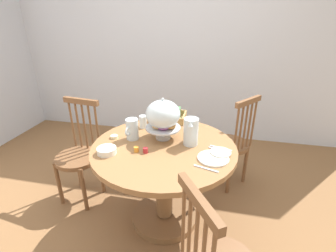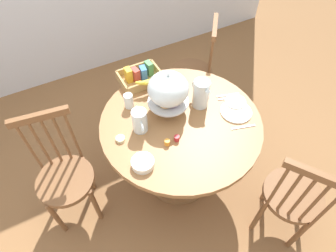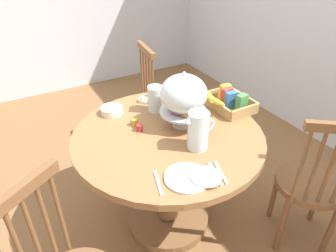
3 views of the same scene
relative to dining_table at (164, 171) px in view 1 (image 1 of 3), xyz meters
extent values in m
plane|color=brown|center=(-0.11, -0.04, -0.51)|extent=(10.00, 10.00, 0.00)
cube|color=silver|center=(-0.11, 1.79, 0.79)|extent=(4.80, 0.06, 2.60)
cylinder|color=olive|center=(0.00, 0.00, 0.21)|extent=(1.11, 1.11, 0.04)
cylinder|color=brown|center=(0.00, 0.00, -0.12)|extent=(0.14, 0.14, 0.63)
cylinder|color=brown|center=(0.00, 0.00, -0.48)|extent=(0.56, 0.56, 0.06)
cylinder|color=brown|center=(-0.85, 0.11, -0.06)|extent=(0.40, 0.40, 0.04)
cylinder|color=brown|center=(-1.01, -0.01, -0.28)|extent=(0.04, 0.04, 0.45)
cylinder|color=brown|center=(-0.73, -0.04, -0.28)|extent=(0.04, 0.04, 0.45)
cylinder|color=brown|center=(-0.97, 0.27, -0.28)|extent=(0.04, 0.04, 0.45)
cylinder|color=brown|center=(-0.69, 0.23, -0.28)|extent=(0.04, 0.04, 0.45)
cylinder|color=brown|center=(-0.97, 0.29, 0.18)|extent=(0.02, 0.02, 0.48)
cylinder|color=brown|center=(-0.90, 0.28, 0.18)|extent=(0.02, 0.02, 0.48)
cylinder|color=brown|center=(-0.83, 0.27, 0.18)|extent=(0.02, 0.02, 0.48)
cylinder|color=brown|center=(-0.76, 0.26, 0.18)|extent=(0.02, 0.02, 0.48)
cylinder|color=brown|center=(-0.69, 0.25, 0.18)|extent=(0.02, 0.02, 0.48)
cube|color=brown|center=(-0.83, 0.27, 0.44)|extent=(0.36, 0.08, 0.05)
cylinder|color=brown|center=(0.34, -0.80, 0.18)|extent=(0.02, 0.02, 0.48)
cylinder|color=brown|center=(0.30, -0.74, 0.18)|extent=(0.02, 0.02, 0.48)
cylinder|color=brown|center=(0.26, -0.69, 0.18)|extent=(0.02, 0.02, 0.48)
cube|color=brown|center=(0.34, -0.80, 0.44)|extent=(0.23, 0.32, 0.05)
cylinder|color=brown|center=(0.52, 0.68, -0.06)|extent=(0.40, 0.40, 0.04)
cylinder|color=brown|center=(0.49, 0.88, -0.28)|extent=(0.04, 0.04, 0.45)
cylinder|color=brown|center=(0.32, 0.66, -0.28)|extent=(0.04, 0.04, 0.45)
cylinder|color=brown|center=(0.71, 0.71, -0.28)|extent=(0.04, 0.04, 0.45)
cylinder|color=brown|center=(0.54, 0.49, -0.28)|extent=(0.04, 0.04, 0.45)
cylinder|color=brown|center=(0.73, 0.70, 0.18)|extent=(0.02, 0.02, 0.48)
cylinder|color=brown|center=(0.69, 0.64, 0.18)|extent=(0.02, 0.02, 0.48)
cylinder|color=brown|center=(0.64, 0.59, 0.18)|extent=(0.02, 0.02, 0.48)
cylinder|color=brown|center=(0.60, 0.53, 0.18)|extent=(0.02, 0.02, 0.48)
cylinder|color=brown|center=(0.56, 0.48, 0.18)|extent=(0.02, 0.02, 0.48)
cube|color=brown|center=(0.64, 0.59, 0.44)|extent=(0.25, 0.31, 0.05)
cylinder|color=silver|center=(-0.03, 0.12, 0.24)|extent=(0.12, 0.12, 0.02)
cylinder|color=silver|center=(-0.03, 0.12, 0.28)|extent=(0.03, 0.03, 0.09)
cylinder|color=silver|center=(-0.03, 0.12, 0.33)|extent=(0.28, 0.28, 0.01)
torus|color=#B27033|center=(0.02, 0.11, 0.35)|extent=(0.10, 0.10, 0.03)
torus|color=#D19347|center=(-0.03, 0.18, 0.35)|extent=(0.10, 0.10, 0.03)
torus|color=#935628|center=(-0.06, 0.14, 0.35)|extent=(0.10, 0.10, 0.03)
torus|color=tan|center=(-0.07, 0.10, 0.35)|extent=(0.10, 0.10, 0.03)
torus|color=#994C84|center=(-0.02, 0.08, 0.35)|extent=(0.10, 0.10, 0.03)
ellipsoid|color=silver|center=(-0.03, 0.12, 0.44)|extent=(0.27, 0.27, 0.22)
sphere|color=silver|center=(-0.03, 0.12, 0.56)|extent=(0.02, 0.02, 0.02)
cylinder|color=silver|center=(0.20, 0.07, 0.34)|extent=(0.11, 0.11, 0.21)
cylinder|color=orange|center=(0.20, 0.07, 0.31)|extent=(0.10, 0.10, 0.15)
cone|color=silver|center=(0.20, 0.00, 0.43)|extent=(0.04, 0.04, 0.03)
torus|color=silver|center=(0.19, 0.14, 0.35)|extent=(0.02, 0.07, 0.07)
cylinder|color=silver|center=(-0.27, 0.06, 0.32)|extent=(0.10, 0.10, 0.17)
cylinder|color=white|center=(-0.27, 0.06, 0.29)|extent=(0.09, 0.09, 0.12)
cone|color=silver|center=(-0.26, 0.12, 0.39)|extent=(0.04, 0.04, 0.03)
torus|color=silver|center=(-0.29, 0.00, 0.33)|extent=(0.03, 0.08, 0.07)
cube|color=tan|center=(-0.07, 0.51, 0.24)|extent=(0.30, 0.22, 0.01)
cube|color=tan|center=(-0.07, 0.40, 0.27)|extent=(0.30, 0.02, 0.07)
cube|color=tan|center=(-0.07, 0.62, 0.27)|extent=(0.30, 0.02, 0.07)
cube|color=tan|center=(-0.22, 0.51, 0.27)|extent=(0.02, 0.22, 0.07)
cube|color=tan|center=(0.08, 0.51, 0.27)|extent=(0.02, 0.22, 0.07)
cube|color=gold|center=(-0.15, 0.53, 0.30)|extent=(0.05, 0.07, 0.11)
cube|color=#B23D33|center=(-0.11, 0.51, 0.30)|extent=(0.05, 0.08, 0.11)
cube|color=#336BAD|center=(-0.05, 0.50, 0.30)|extent=(0.05, 0.08, 0.11)
cube|color=#47894C|center=(0.01, 0.53, 0.30)|extent=(0.05, 0.07, 0.11)
ellipsoid|color=yellow|center=(-0.10, 0.37, 0.33)|extent=(0.14, 0.08, 0.05)
ellipsoid|color=yellow|center=(-0.07, 0.37, 0.33)|extent=(0.13, 0.03, 0.05)
ellipsoid|color=yellow|center=(-0.04, 0.37, 0.33)|extent=(0.14, 0.08, 0.05)
cylinder|color=white|center=(0.38, -0.11, 0.24)|extent=(0.22, 0.22, 0.01)
cylinder|color=white|center=(0.43, -0.04, 0.25)|extent=(0.15, 0.15, 0.01)
cylinder|color=white|center=(-0.38, -0.20, 0.25)|extent=(0.14, 0.14, 0.04)
cylinder|color=silver|center=(-0.26, 0.29, 0.29)|extent=(0.06, 0.06, 0.11)
cylinder|color=beige|center=(-0.43, 0.04, 0.24)|extent=(0.06, 0.06, 0.02)
cylinder|color=#B7282D|center=(-0.11, -0.13, 0.25)|extent=(0.04, 0.04, 0.04)
cylinder|color=orange|center=(-0.18, -0.13, 0.25)|extent=(0.04, 0.04, 0.04)
cube|color=silver|center=(0.42, 0.02, 0.24)|extent=(0.17, 0.06, 0.01)
cube|color=silver|center=(0.43, 0.05, 0.24)|extent=(0.17, 0.06, 0.01)
cube|color=silver|center=(0.34, -0.25, 0.24)|extent=(0.17, 0.06, 0.01)
camera|label=1|loc=(0.39, -1.63, 1.15)|focal=26.54mm
camera|label=2|loc=(-0.68, -1.08, 1.72)|focal=30.60mm
camera|label=3|loc=(1.29, -0.73, 1.23)|focal=32.92mm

